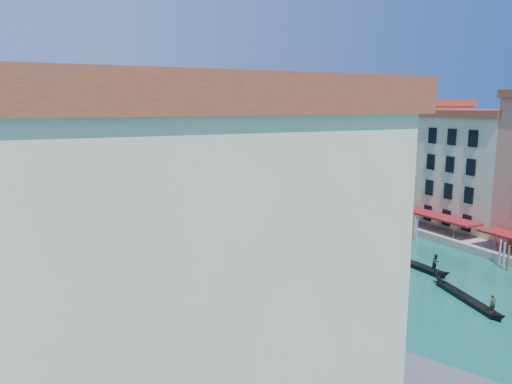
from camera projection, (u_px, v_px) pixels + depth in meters
left_bank_palazzos at (45, 166)px, 69.51m from camera, size 12.80×128.40×21.00m
right_bank_palazzos at (365, 150)px, 94.09m from camera, size 12.80×128.40×21.00m
quay at (329, 202)px, 92.23m from camera, size 4.00×140.00×1.00m
mooring_poles_right at (483, 250)px, 58.83m from camera, size 1.44×54.24×3.20m
vaporetto_far at (191, 217)px, 76.60m from camera, size 4.77×18.54×2.74m
gondola_fore at (467, 297)px, 46.86m from camera, size 3.63×11.15×2.26m
gondola_right at (409, 261)px, 57.39m from camera, size 1.32×13.09×2.61m
gondola_far at (255, 216)px, 81.12m from camera, size 2.62×11.50×1.63m
motorboat_mid at (274, 271)px, 53.81m from camera, size 2.04×6.25×1.29m
motorboat_far at (205, 198)px, 94.80m from camera, size 3.26×8.17×1.65m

